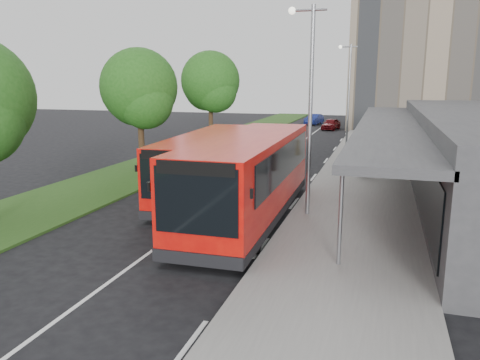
# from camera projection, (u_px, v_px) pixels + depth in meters

# --- Properties ---
(ground) EXTENTS (120.00, 120.00, 0.00)m
(ground) POSITION_uv_depth(u_px,v_px,m) (191.00, 222.00, 18.19)
(ground) COLOR black
(ground) RESTS_ON ground
(pavement) EXTENTS (5.00, 80.00, 0.15)m
(pavement) POSITION_uv_depth(u_px,v_px,m) (368.00, 153.00, 35.17)
(pavement) COLOR gray
(pavement) RESTS_ON ground
(grass_verge) EXTENTS (5.00, 80.00, 0.10)m
(grass_verge) POSITION_uv_depth(u_px,v_px,m) (207.00, 146.00, 38.88)
(grass_verge) COLOR #224616
(grass_verge) RESTS_ON ground
(lane_centre_line) EXTENTS (0.12, 70.00, 0.01)m
(lane_centre_line) POSITION_uv_depth(u_px,v_px,m) (276.00, 160.00, 32.22)
(lane_centre_line) COLOR silver
(lane_centre_line) RESTS_ON ground
(kerb_dashes) EXTENTS (0.12, 56.00, 0.01)m
(kerb_dashes) POSITION_uv_depth(u_px,v_px,m) (331.00, 154.00, 35.02)
(kerb_dashes) COLOR silver
(kerb_dashes) RESTS_ON ground
(office_block) EXTENTS (22.00, 12.00, 18.00)m
(office_block) POSITION_uv_depth(u_px,v_px,m) (455.00, 47.00, 51.61)
(office_block) COLOR gray
(office_block) RESTS_ON ground
(station_building) EXTENTS (7.70, 26.00, 4.00)m
(station_building) POSITION_uv_depth(u_px,v_px,m) (468.00, 153.00, 22.15)
(station_building) COLOR #323234
(station_building) RESTS_ON ground
(tree_mid) EXTENTS (4.56, 4.56, 7.31)m
(tree_mid) POSITION_uv_depth(u_px,v_px,m) (139.00, 92.00, 27.67)
(tree_mid) COLOR #372016
(tree_mid) RESTS_ON ground
(tree_far) EXTENTS (4.87, 4.87, 7.83)m
(tree_far) POSITION_uv_depth(u_px,v_px,m) (210.00, 85.00, 38.83)
(tree_far) COLOR #372016
(tree_far) RESTS_ON ground
(lamp_post_near) EXTENTS (1.44, 0.28, 8.00)m
(lamp_post_near) POSITION_uv_depth(u_px,v_px,m) (308.00, 99.00, 17.90)
(lamp_post_near) COLOR gray
(lamp_post_near) RESTS_ON pavement
(lamp_post_far) EXTENTS (1.44, 0.28, 8.00)m
(lamp_post_far) POSITION_uv_depth(u_px,v_px,m) (348.00, 89.00, 36.61)
(lamp_post_far) COLOR gray
(lamp_post_far) RESTS_ON pavement
(bus_main) EXTENTS (3.14, 11.63, 3.28)m
(bus_main) POSITION_uv_depth(u_px,v_px,m) (250.00, 177.00, 18.38)
(bus_main) COLOR red
(bus_main) RESTS_ON ground
(bus_second) EXTENTS (3.27, 10.50, 2.93)m
(bus_second) POSITION_uv_depth(u_px,v_px,m) (209.00, 164.00, 22.17)
(bus_second) COLOR red
(bus_second) RESTS_ON ground
(litter_bin) EXTENTS (0.69, 0.69, 1.02)m
(litter_bin) POSITION_uv_depth(u_px,v_px,m) (361.00, 166.00, 26.38)
(litter_bin) COLOR #391E17
(litter_bin) RESTS_ON pavement
(bollard) EXTENTS (0.21, 0.21, 1.11)m
(bollard) POSITION_uv_depth(u_px,v_px,m) (355.00, 150.00, 32.33)
(bollard) COLOR #D99B0B
(bollard) RESTS_ON pavement
(car_near) EXTENTS (2.09, 3.91, 1.27)m
(car_near) POSITION_uv_depth(u_px,v_px,m) (331.00, 124.00, 52.37)
(car_near) COLOR #5A0C11
(car_near) RESTS_ON ground
(car_far) EXTENTS (2.09, 4.14, 1.30)m
(car_far) POSITION_uv_depth(u_px,v_px,m) (314.00, 119.00, 58.58)
(car_far) COLOR navy
(car_far) RESTS_ON ground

